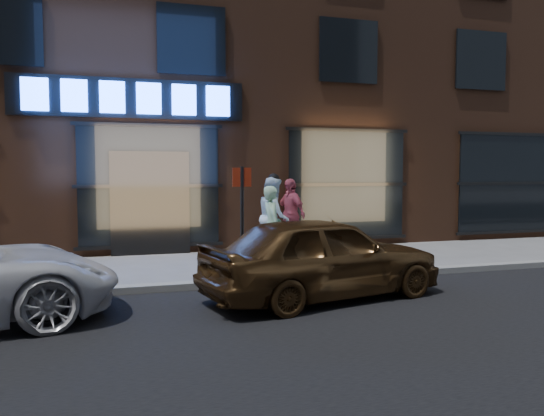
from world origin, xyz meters
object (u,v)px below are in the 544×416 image
(man_bowtie, at_px, (272,226))
(passerby, at_px, (290,214))
(man_cap, at_px, (274,216))
(gold_sedan, at_px, (323,257))
(sign_post, at_px, (242,214))

(man_bowtie, height_order, passerby, passerby)
(man_bowtie, bearing_deg, man_cap, -19.34)
(man_bowtie, height_order, gold_sedan, man_bowtie)
(man_bowtie, bearing_deg, gold_sedan, 178.26)
(gold_sedan, height_order, sign_post, sign_post)
(man_bowtie, height_order, sign_post, sign_post)
(sign_post, bearing_deg, man_cap, 64.80)
(man_cap, bearing_deg, sign_post, 165.91)
(passerby, bearing_deg, sign_post, -50.18)
(man_bowtie, distance_m, sign_post, 1.90)
(sign_post, bearing_deg, passerby, 61.43)
(man_bowtie, relative_size, man_cap, 0.91)
(man_cap, height_order, passerby, man_cap)
(man_bowtie, xyz_separation_m, sign_post, (-1.00, -1.57, 0.40))
(passerby, bearing_deg, man_bowtie, -48.22)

